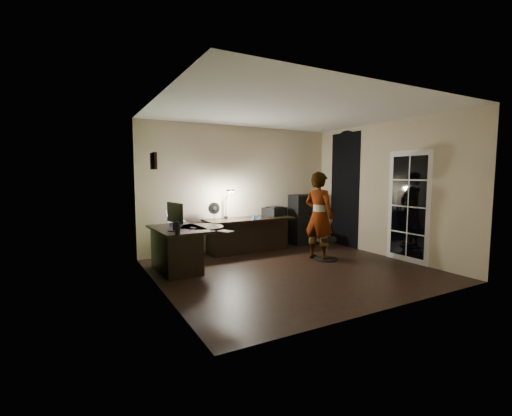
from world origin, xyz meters
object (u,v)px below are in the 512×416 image
desk_left (179,249)px  monitor (174,221)px  desk_right (249,235)px  cabinet (306,219)px  office_chair (326,239)px  person (319,216)px

desk_left → monitor: 0.62m
desk_right → monitor: monitor is taller
desk_left → cabinet: size_ratio=1.09×
monitor → office_chair: size_ratio=0.61×
monitor → person: 2.78m
cabinet → person: (-0.72, -1.38, 0.26)m
monitor → office_chair: (2.86, -0.36, -0.50)m
office_chair → person: person is taller
desk_right → person: bearing=-54.6°
desk_left → desk_right: size_ratio=0.66×
desk_left → desk_right: desk_left is taller
desk_left → office_chair: size_ratio=1.57×
person → desk_left: bearing=62.6°
desk_left → desk_right: bearing=19.8°
cabinet → desk_right: bearing=-178.3°
monitor → office_chair: bearing=-17.5°
desk_right → office_chair: (0.98, -1.34, 0.05)m
desk_left → office_chair: 2.78m
desk_right → person: size_ratio=1.14×
cabinet → person: person is taller
office_chair → cabinet: bearing=44.4°
desk_left → cabinet: bearing=12.0°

